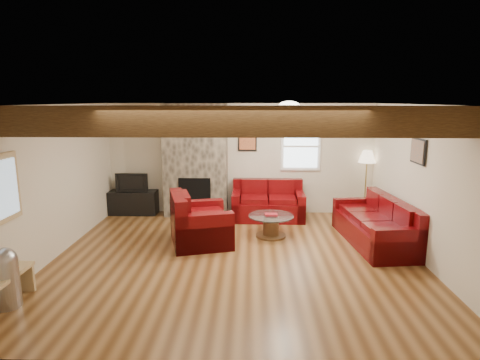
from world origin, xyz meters
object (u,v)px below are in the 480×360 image
object	(u,v)px
tv_cabinet	(134,202)
sofa_three	(375,221)
television	(133,182)
loveseat	(268,200)
coffee_table	(271,226)
armchair_red	(201,218)
floor_lamp	(367,160)

from	to	relation	value
tv_cabinet	sofa_three	bearing A→B (deg)	-19.91
sofa_three	television	distance (m)	5.25
loveseat	tv_cabinet	world-z (taller)	loveseat
loveseat	coffee_table	distance (m)	1.20
armchair_red	loveseat	bearing A→B (deg)	-55.08
loveseat	sofa_three	bearing A→B (deg)	-37.95
coffee_table	floor_lamp	world-z (taller)	floor_lamp
loveseat	coffee_table	xyz separation A→B (m)	(0.01, -1.18, -0.20)
tv_cabinet	floor_lamp	size ratio (longest dim) A/B	0.73
sofa_three	loveseat	distance (m)	2.39
armchair_red	floor_lamp	world-z (taller)	floor_lamp
coffee_table	television	bearing A→B (deg)	154.27
sofa_three	television	bearing A→B (deg)	-116.00
armchair_red	tv_cabinet	world-z (taller)	armchair_red
coffee_table	television	distance (m)	3.45
coffee_table	television	world-z (taller)	television
loveseat	coffee_table	world-z (taller)	loveseat
television	loveseat	bearing A→B (deg)	-5.60
armchair_red	tv_cabinet	bearing A→B (deg)	28.12
tv_cabinet	armchair_red	bearing A→B (deg)	-46.27
armchair_red	coffee_table	distance (m)	1.37
coffee_table	tv_cabinet	distance (m)	3.41
sofa_three	tv_cabinet	bearing A→B (deg)	-116.00
tv_cabinet	floor_lamp	xyz separation A→B (m)	(5.25, 0.02, 1.00)
coffee_table	floor_lamp	distance (m)	2.85
floor_lamp	armchair_red	bearing A→B (deg)	-151.60
sofa_three	tv_cabinet	xyz separation A→B (m)	(-4.93, 1.79, -0.14)
armchair_red	floor_lamp	distance (m)	4.03
coffee_table	sofa_three	bearing A→B (deg)	-9.32
loveseat	floor_lamp	distance (m)	2.37
sofa_three	tv_cabinet	distance (m)	5.25
television	floor_lamp	xyz separation A→B (m)	(5.25, 0.02, 0.52)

